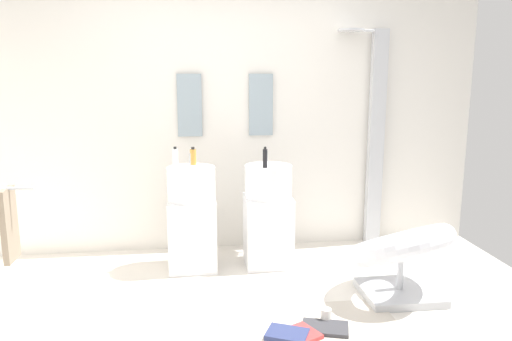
% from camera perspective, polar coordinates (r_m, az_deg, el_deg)
% --- Properties ---
extents(ground_plane, '(4.80, 3.60, 0.04)m').
position_cam_1_polar(ground_plane, '(3.39, -1.41, -18.26)').
color(ground_plane, silver).
extents(rear_partition, '(4.80, 0.10, 2.60)m').
position_cam_1_polar(rear_partition, '(4.61, -3.61, 6.87)').
color(rear_partition, silver).
rests_on(rear_partition, ground_plane).
extents(pedestal_sink_left, '(0.40, 0.40, 0.98)m').
position_cam_1_polar(pedestal_sink_left, '(4.22, -7.43, -5.49)').
color(pedestal_sink_left, white).
rests_on(pedestal_sink_left, ground_plane).
extents(pedestal_sink_right, '(0.40, 0.40, 0.98)m').
position_cam_1_polar(pedestal_sink_right, '(4.26, 1.41, -5.21)').
color(pedestal_sink_right, white).
rests_on(pedestal_sink_right, ground_plane).
extents(vanity_mirror_left, '(0.22, 0.03, 0.56)m').
position_cam_1_polar(vanity_mirror_left, '(4.52, -7.73, 7.52)').
color(vanity_mirror_left, '#8C9EA8').
extents(vanity_mirror_right, '(0.22, 0.03, 0.56)m').
position_cam_1_polar(vanity_mirror_right, '(4.57, 0.56, 7.65)').
color(vanity_mirror_right, '#8C9EA8').
extents(shower_column, '(0.49, 0.24, 2.05)m').
position_cam_1_polar(shower_column, '(4.81, 13.63, 4.12)').
color(shower_column, '#B7BABF').
rests_on(shower_column, ground_plane).
extents(lounge_chair, '(1.06, 1.06, 0.65)m').
position_cam_1_polar(lounge_chair, '(3.83, 16.56, -9.07)').
color(lounge_chair, '#B7BABF').
rests_on(lounge_chair, ground_plane).
extents(towel_rack, '(0.37, 0.22, 0.95)m').
position_cam_1_polar(towel_rack, '(3.71, -27.15, -5.99)').
color(towel_rack, '#B7BABF').
rests_on(towel_rack, ground_plane).
extents(area_rug, '(1.19, 0.65, 0.01)m').
position_cam_1_polar(area_rug, '(3.42, 6.26, -17.57)').
color(area_rug, beige).
rests_on(area_rug, ground_plane).
extents(magazine_red, '(0.28, 0.28, 0.03)m').
position_cam_1_polar(magazine_red, '(3.28, 5.21, -18.44)').
color(magazine_red, '#B73838').
rests_on(magazine_red, area_rug).
extents(magazine_charcoal, '(0.34, 0.27, 0.02)m').
position_cam_1_polar(magazine_charcoal, '(3.38, 8.04, -17.65)').
color(magazine_charcoal, '#38383D').
rests_on(magazine_charcoal, area_rug).
extents(magazine_navy, '(0.31, 0.27, 0.03)m').
position_cam_1_polar(magazine_navy, '(3.27, 3.66, -18.47)').
color(magazine_navy, navy).
rests_on(magazine_navy, area_rug).
extents(coffee_mug, '(0.07, 0.07, 0.09)m').
position_cam_1_polar(coffee_mug, '(3.46, 8.12, -16.30)').
color(coffee_mug, white).
rests_on(coffee_mug, area_rug).
extents(soap_bottle_amber, '(0.05, 0.05, 0.15)m').
position_cam_1_polar(soap_bottle_amber, '(4.21, -7.33, 1.61)').
color(soap_bottle_amber, '#C68C38').
rests_on(soap_bottle_amber, pedestal_sink_left).
extents(soap_bottle_black, '(0.04, 0.04, 0.17)m').
position_cam_1_polar(soap_bottle_black, '(4.04, 1.06, 1.45)').
color(soap_bottle_black, black).
rests_on(soap_bottle_black, pedestal_sink_right).
extents(soap_bottle_white, '(0.04, 0.04, 0.17)m').
position_cam_1_polar(soap_bottle_white, '(4.13, -9.36, 1.49)').
color(soap_bottle_white, white).
rests_on(soap_bottle_white, pedestal_sink_left).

